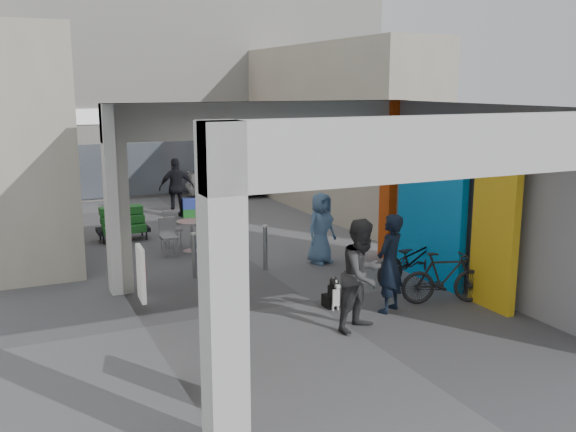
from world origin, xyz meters
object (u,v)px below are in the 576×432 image
cafe_set (184,236)px  border_collie (333,295)px  man_crates (177,188)px  man_elderly (321,228)px  white_van (241,178)px  man_with_dog (390,263)px  bicycle_rear (444,278)px  man_back_turned (362,275)px  bicycle_front (413,259)px  produce_stand (123,227)px

cafe_set → border_collie: bearing=-76.3°
cafe_set → man_crates: man_crates is taller
man_elderly → white_van: (1.42, 8.74, -0.14)m
man_with_dog → man_elderly: (0.35, 3.20, -0.07)m
man_elderly → bicycle_rear: bearing=-96.4°
cafe_set → man_back_turned: size_ratio=0.80×
man_with_dog → man_crates: man_crates is taller
man_elderly → white_van: bearing=61.0°
border_collie → man_elderly: man_elderly is taller
bicycle_front → white_van: 10.80m
bicycle_front → cafe_set: bearing=26.9°
cafe_set → border_collie: (1.24, -5.07, -0.08)m
cafe_set → produce_stand: size_ratio=1.14×
man_elderly → white_van: size_ratio=0.41×
man_elderly → bicycle_rear: 3.36m
bicycle_rear → man_back_turned: bearing=120.6°
bicycle_front → bicycle_rear: (-0.19, -1.21, -0.02)m
man_crates → border_collie: bearing=96.7°
man_with_dog → man_crates: 9.45m
border_collie → bicycle_front: 2.22m
produce_stand → man_back_turned: man_back_turned is taller
produce_stand → man_crates: 3.05m
bicycle_rear → white_van: 12.01m
man_with_dog → white_van: man_with_dog is taller
man_elderly → produce_stand: bearing=112.1°
produce_stand → man_elderly: man_elderly is taller
produce_stand → bicycle_rear: bearing=-58.2°
produce_stand → white_van: white_van is taller
border_collie → bicycle_front: bicycle_front is taller
produce_stand → man_crates: bearing=49.3°
white_van → produce_stand: bearing=142.3°
cafe_set → produce_stand: 1.90m
border_collie → white_van: white_van is taller
produce_stand → white_van: 6.91m
produce_stand → man_back_turned: bearing=-72.0°
man_with_dog → man_crates: size_ratio=0.98×
man_with_dog → white_van: bearing=-127.5°
man_back_turned → cafe_set: bearing=78.3°
cafe_set → white_van: (3.81, 6.33, 0.33)m
man_back_turned → man_crates: bearing=69.2°
produce_stand → cafe_set: bearing=-52.4°
man_crates → bicycle_front: size_ratio=0.93×
bicycle_rear → man_elderly: bearing=31.6°
man_crates → cafe_set: bearing=81.5°
cafe_set → man_back_turned: man_back_turned is taller
man_back_turned → man_with_dog: bearing=7.5°
bicycle_rear → white_van: bearing=15.1°
border_collie → man_elderly: bearing=65.6°
border_collie → man_back_turned: bearing=-92.8°
produce_stand → man_crates: size_ratio=0.72×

